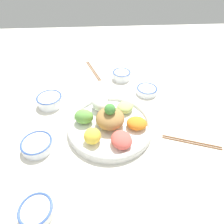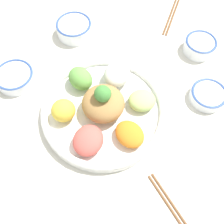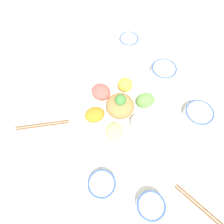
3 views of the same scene
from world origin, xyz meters
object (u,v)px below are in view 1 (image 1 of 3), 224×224
object	(u,v)px
salad_platter	(109,123)
chopsticks_pair_far	(93,70)
serving_spoon_extra	(214,121)
sauce_bowl_far	(49,100)
chopsticks_pair_near	(191,142)
rice_bowl_blue	(36,145)
sauce_bowl_dark	(35,211)
serving_spoon_main	(9,126)
rice_bowl_plain	(146,90)
sauce_bowl_red	(121,75)

from	to	relation	value
salad_platter	chopsticks_pair_far	size ratio (longest dim) A/B	1.52
chopsticks_pair_far	serving_spoon_extra	bearing A→B (deg)	-150.63
sauce_bowl_far	chopsticks_pair_near	world-z (taller)	sauce_bowl_far
rice_bowl_blue	serving_spoon_extra	distance (m)	0.73
sauce_bowl_dark	chopsticks_pair_near	distance (m)	0.57
sauce_bowl_dark	chopsticks_pair_near	size ratio (longest dim) A/B	0.45
sauce_bowl_far	serving_spoon_main	size ratio (longest dim) A/B	0.89
chopsticks_pair_near	rice_bowl_blue	bearing A→B (deg)	-161.81
sauce_bowl_dark	serving_spoon_main	distance (m)	0.40
serving_spoon_extra	rice_bowl_blue	bearing A→B (deg)	-82.16
sauce_bowl_far	serving_spoon_extra	bearing A→B (deg)	-102.79
sauce_bowl_far	chopsticks_pair_near	xyz separation A→B (m)	(-0.26, -0.57, -0.02)
rice_bowl_blue	rice_bowl_plain	bearing A→B (deg)	-56.67
serving_spoon_main	serving_spoon_extra	xyz separation A→B (m)	(-0.03, -0.86, 0.00)
sauce_bowl_dark	chopsticks_pair_near	world-z (taller)	sauce_bowl_dark
sauce_bowl_red	chopsticks_pair_near	size ratio (longest dim) A/B	0.46
chopsticks_pair_near	chopsticks_pair_far	world-z (taller)	same
sauce_bowl_dark	rice_bowl_plain	distance (m)	0.68
serving_spoon_extra	salad_platter	bearing A→B (deg)	-88.52
sauce_bowl_far	rice_bowl_blue	bearing A→B (deg)	179.20
sauce_bowl_red	sauce_bowl_far	bearing A→B (deg)	119.30
rice_bowl_plain	serving_spoon_extra	distance (m)	0.33
serving_spoon_main	chopsticks_pair_near	bearing A→B (deg)	-108.68
rice_bowl_plain	salad_platter	bearing A→B (deg)	138.67
rice_bowl_plain	chopsticks_pair_far	xyz separation A→B (m)	(0.24, 0.27, -0.01)
serving_spoon_extra	sauce_bowl_red	bearing A→B (deg)	-134.10
salad_platter	rice_bowl_blue	world-z (taller)	salad_platter
chopsticks_pair_near	sauce_bowl_red	bearing A→B (deg)	134.94
sauce_bowl_red	sauce_bowl_dark	xyz separation A→B (m)	(-0.68, 0.31, -0.01)
rice_bowl_plain	sauce_bowl_far	xyz separation A→B (m)	(-0.06, 0.47, 0.01)
sauce_bowl_far	chopsticks_pair_far	size ratio (longest dim) A/B	0.50
salad_platter	chopsticks_pair_near	size ratio (longest dim) A/B	1.62
rice_bowl_blue	chopsticks_pair_far	world-z (taller)	rice_bowl_blue
sauce_bowl_red	serving_spoon_extra	world-z (taller)	sauce_bowl_red
chopsticks_pair_near	rice_bowl_plain	bearing A→B (deg)	128.05
salad_platter	rice_bowl_plain	size ratio (longest dim) A/B	3.39
rice_bowl_blue	sauce_bowl_far	size ratio (longest dim) A/B	0.99
serving_spoon_extra	chopsticks_pair_far	bearing A→B (deg)	-130.46
salad_platter	sauce_bowl_far	bearing A→B (deg)	57.98
chopsticks_pair_far	sauce_bowl_red	bearing A→B (deg)	-140.54
rice_bowl_plain	chopsticks_pair_far	size ratio (longest dim) A/B	0.45
chopsticks_pair_near	chopsticks_pair_far	distance (m)	0.68
rice_bowl_plain	serving_spoon_main	distance (m)	0.64
chopsticks_pair_far	serving_spoon_main	bearing A→B (deg)	121.94
sauce_bowl_red	rice_bowl_plain	bearing A→B (deg)	-141.46
salad_platter	chopsticks_pair_near	world-z (taller)	salad_platter
chopsticks_pair_near	chopsticks_pair_far	xyz separation A→B (m)	(0.56, 0.38, 0.00)
salad_platter	serving_spoon_extra	bearing A→B (deg)	-89.38
salad_platter	chopsticks_pair_far	xyz separation A→B (m)	(0.46, 0.07, -0.03)
sauce_bowl_dark	sauce_bowl_far	world-z (taller)	sauce_bowl_far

